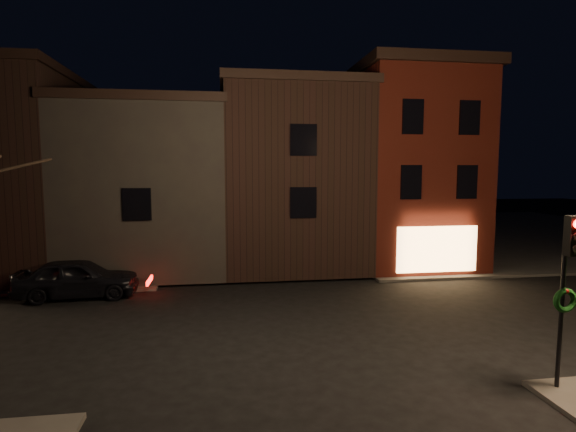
# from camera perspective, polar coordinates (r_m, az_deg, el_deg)

# --- Properties ---
(ground) EXTENTS (120.00, 120.00, 0.00)m
(ground) POSITION_cam_1_polar(r_m,az_deg,el_deg) (15.49, -0.03, -13.68)
(ground) COLOR black
(ground) RESTS_ON ground
(sidewalk_far_right) EXTENTS (30.00, 30.00, 0.12)m
(sidewalk_far_right) POSITION_cam_1_polar(r_m,az_deg,el_deg) (41.25, 24.20, -1.80)
(sidewalk_far_right) COLOR #2D2B28
(sidewalk_far_right) RESTS_ON ground
(corner_building) EXTENTS (6.50, 8.50, 10.50)m
(corner_building) POSITION_cam_1_polar(r_m,az_deg,el_deg) (25.97, 14.68, 6.14)
(corner_building) COLOR #51160E
(corner_building) RESTS_ON ground
(row_building_a) EXTENTS (7.30, 10.30, 9.40)m
(row_building_a) POSITION_cam_1_polar(r_m,az_deg,el_deg) (25.21, -0.08, 5.06)
(row_building_a) COLOR black
(row_building_a) RESTS_ON ground
(row_building_b) EXTENTS (7.80, 10.30, 8.40)m
(row_building_b) POSITION_cam_1_polar(r_m,az_deg,el_deg) (25.23, -16.64, 3.68)
(row_building_b) COLOR black
(row_building_b) RESTS_ON ground
(row_building_c) EXTENTS (7.30, 10.30, 9.90)m
(row_building_c) POSITION_cam_1_polar(r_m,az_deg,el_deg) (27.23, -32.01, 4.76)
(row_building_c) COLOR black
(row_building_c) RESTS_ON ground
(traffic_signal) EXTENTS (0.58, 0.38, 4.05)m
(traffic_signal) POSITION_cam_1_polar(r_m,az_deg,el_deg) (12.04, 31.94, -6.40)
(traffic_signal) COLOR black
(traffic_signal) RESTS_ON sidewalk_near_right
(parked_car_a) EXTENTS (4.82, 2.16, 1.61)m
(parked_car_a) POSITION_cam_1_polar(r_m,az_deg,el_deg) (20.32, -25.12, -7.14)
(parked_car_a) COLOR black
(parked_car_a) RESTS_ON ground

